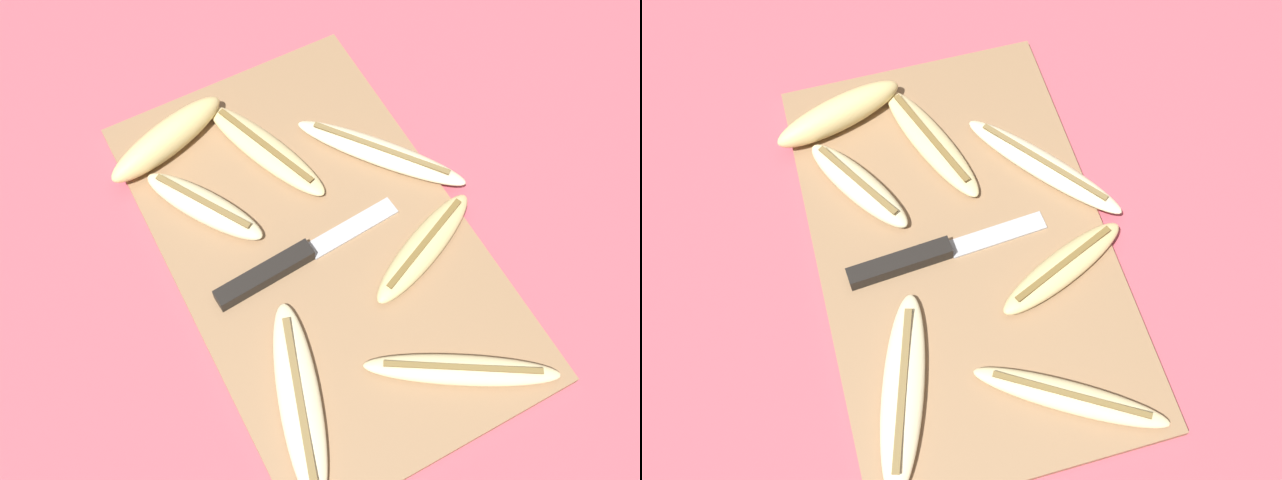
{
  "view_description": "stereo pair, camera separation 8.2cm",
  "coord_description": "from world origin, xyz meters",
  "views": [
    {
      "loc": [
        0.33,
        -0.18,
        0.75
      ],
      "look_at": [
        0.0,
        0.0,
        0.02
      ],
      "focal_mm": 42.0,
      "sensor_mm": 36.0,
      "label": 1
    },
    {
      "loc": [
        0.36,
        -0.1,
        0.75
      ],
      "look_at": [
        0.0,
        0.0,
        0.02
      ],
      "focal_mm": 42.0,
      "sensor_mm": 36.0,
      "label": 2
    }
  ],
  "objects": [
    {
      "name": "ground_plane",
      "position": [
        0.0,
        0.0,
        0.0
      ],
      "size": [
        4.0,
        4.0,
        0.0
      ],
      "primitive_type": "plane",
      "color": "#C65160"
    },
    {
      "name": "cutting_board",
      "position": [
        0.0,
        0.0,
        0.01
      ],
      "size": [
        0.52,
        0.32,
        0.01
      ],
      "color": "#997551",
      "rests_on": "ground_plane"
    },
    {
      "name": "knife",
      "position": [
        0.01,
        -0.05,
        0.02
      ],
      "size": [
        0.04,
        0.23,
        0.02
      ],
      "rotation": [
        0.0,
        0.0,
        0.08
      ],
      "color": "black",
      "rests_on": "cutting_board"
    },
    {
      "name": "banana_mellow_near",
      "position": [
        -0.13,
        0.0,
        0.02
      ],
      "size": [
        0.18,
        0.1,
        0.02
      ],
      "rotation": [
        0.0,
        0.0,
        1.92
      ],
      "color": "beige",
      "rests_on": "cutting_board"
    },
    {
      "name": "banana_pale_long",
      "position": [
        0.15,
        -0.1,
        0.02
      ],
      "size": [
        0.21,
        0.1,
        0.02
      ],
      "rotation": [
        0.0,
        0.0,
        4.4
      ],
      "color": "beige",
      "rests_on": "cutting_board"
    },
    {
      "name": "banana_soft_right",
      "position": [
        0.2,
        0.06,
        0.02
      ],
      "size": [
        0.13,
        0.19,
        0.02
      ],
      "rotation": [
        0.0,
        0.0,
        5.74
      ],
      "color": "beige",
      "rests_on": "cutting_board"
    },
    {
      "name": "banana_cream_curved",
      "position": [
        -0.1,
        -0.09,
        0.02
      ],
      "size": [
        0.15,
        0.11,
        0.02
      ],
      "rotation": [
        0.0,
        0.0,
        2.11
      ],
      "color": "beige",
      "rests_on": "cutting_board"
    },
    {
      "name": "banana_spotted_left",
      "position": [
        0.06,
        0.1,
        0.02
      ],
      "size": [
        0.1,
        0.17,
        0.02
      ],
      "rotation": [
        0.0,
        0.0,
        3.56
      ],
      "color": "#DBC684",
      "rests_on": "cutting_board"
    },
    {
      "name": "banana_bright_far",
      "position": [
        -0.07,
        0.12,
        0.02
      ],
      "size": [
        0.19,
        0.16,
        0.02
      ],
      "rotation": [
        0.0,
        0.0,
        2.24
      ],
      "color": "beige",
      "rests_on": "cutting_board"
    },
    {
      "name": "banana_golden_short",
      "position": [
        -0.2,
        -0.1,
        0.03
      ],
      "size": [
        0.09,
        0.17,
        0.04
      ],
      "rotation": [
        0.0,
        0.0,
        3.45
      ],
      "color": "#EDD689",
      "rests_on": "cutting_board"
    }
  ]
}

